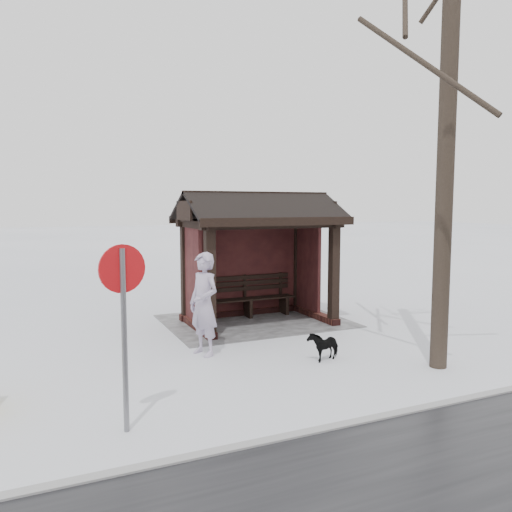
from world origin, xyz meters
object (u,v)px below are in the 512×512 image
Objects in this scene: bus_shelter at (256,231)px; dog at (324,345)px; road_sign at (123,297)px; pedestrian at (204,304)px.

dog is at bearing 88.56° from bus_shelter.
road_sign is (3.74, 1.47, 1.40)m from dog.
bus_shelter is 1.88× the size of pedestrian.
dog is (-1.87, 1.16, -0.69)m from pedestrian.
pedestrian is 3.30m from road_sign.
pedestrian is 3.07× the size of dog.
bus_shelter is 1.56× the size of road_sign.
road_sign is at bearing -56.11° from pedestrian.
bus_shelter reaches higher than dog.
pedestrian is at bearing 46.25° from bus_shelter.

